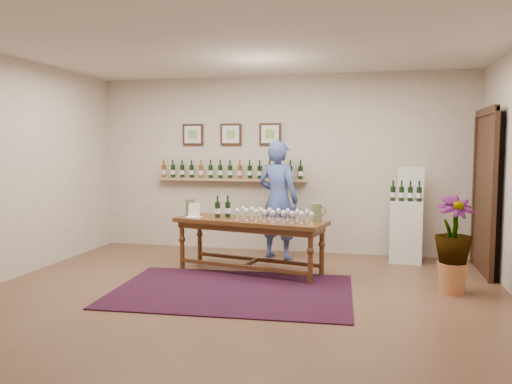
% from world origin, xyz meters
% --- Properties ---
extents(ground, '(6.00, 6.00, 0.00)m').
position_xyz_m(ground, '(0.00, 0.00, 0.00)').
color(ground, brown).
rests_on(ground, ground).
extents(room_shell, '(6.00, 6.00, 6.00)m').
position_xyz_m(room_shell, '(2.11, 1.86, 1.12)').
color(room_shell, beige).
rests_on(room_shell, ground).
extents(rug, '(2.83, 1.97, 0.01)m').
position_xyz_m(rug, '(-0.12, 0.09, 0.01)').
color(rug, '#400B13').
rests_on(rug, ground).
extents(tasting_table, '(2.11, 1.05, 0.72)m').
position_xyz_m(tasting_table, '(-0.13, 1.00, 0.61)').
color(tasting_table, '#462611').
rests_on(tasting_table, ground).
extents(table_glasses, '(1.21, 0.46, 0.16)m').
position_xyz_m(table_glasses, '(0.24, 0.93, 0.80)').
color(table_glasses, silver).
rests_on(table_glasses, tasting_table).
extents(table_bottles, '(0.29, 0.19, 0.29)m').
position_xyz_m(table_bottles, '(-0.53, 1.09, 0.86)').
color(table_bottles, black).
rests_on(table_bottles, tasting_table).
extents(pitcher_left, '(0.15, 0.15, 0.23)m').
position_xyz_m(pitcher_left, '(-1.04, 1.20, 0.83)').
color(pitcher_left, '#5D653E').
rests_on(pitcher_left, tasting_table).
extents(pitcher_right, '(0.19, 0.19, 0.24)m').
position_xyz_m(pitcher_right, '(0.76, 0.94, 0.84)').
color(pitcher_right, '#5D653E').
rests_on(pitcher_right, tasting_table).
extents(menu_card, '(0.23, 0.18, 0.19)m').
position_xyz_m(menu_card, '(-0.92, 1.06, 0.81)').
color(menu_card, silver).
rests_on(menu_card, tasting_table).
extents(display_pedestal, '(0.48, 0.48, 0.90)m').
position_xyz_m(display_pedestal, '(1.94, 2.14, 0.45)').
color(display_pedestal, silver).
rests_on(display_pedestal, ground).
extents(pedestal_bottles, '(0.29, 0.10, 0.28)m').
position_xyz_m(pedestal_bottles, '(1.92, 2.06, 1.04)').
color(pedestal_bottles, black).
rests_on(pedestal_bottles, display_pedestal).
extents(info_sign, '(0.37, 0.05, 0.52)m').
position_xyz_m(info_sign, '(2.00, 2.23, 1.15)').
color(info_sign, silver).
rests_on(info_sign, display_pedestal).
extents(potted_plant, '(0.65, 0.65, 0.97)m').
position_xyz_m(potted_plant, '(2.35, 0.59, 0.56)').
color(potted_plant, '#B2683B').
rests_on(potted_plant, ground).
extents(person, '(0.74, 0.60, 1.77)m').
position_xyz_m(person, '(0.08, 1.94, 0.88)').
color(person, '#3C4F8F').
rests_on(person, ground).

